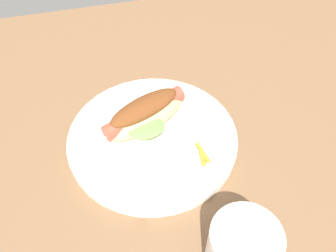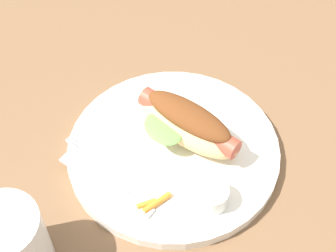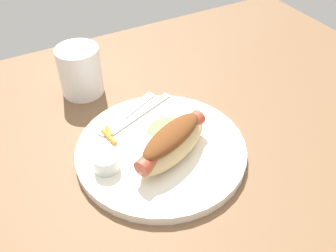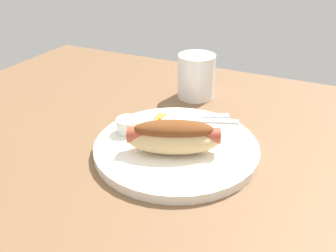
{
  "view_description": "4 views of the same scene",
  "coord_description": "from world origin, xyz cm",
  "px_view_note": "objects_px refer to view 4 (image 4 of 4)",
  "views": [
    {
      "loc": [
        6.8,
        37.65,
        46.32
      ],
      "look_at": [
        -2.45,
        2.14,
        4.13
      ],
      "focal_mm": 37.14,
      "sensor_mm": 36.0,
      "label": 1
    },
    {
      "loc": [
        -35.51,
        20.87,
        55.58
      ],
      "look_at": [
        0.19,
        2.0,
        6.15
      ],
      "focal_mm": 54.09,
      "sensor_mm": 36.0,
      "label": 2
    },
    {
      "loc": [
        -20.08,
        -38.03,
        45.27
      ],
      "look_at": [
        1.14,
        0.95,
        5.96
      ],
      "focal_mm": 39.95,
      "sensor_mm": 36.0,
      "label": 3
    },
    {
      "loc": [
        21.62,
        -47.4,
        34.29
      ],
      "look_at": [
        -0.82,
        -0.31,
        5.6
      ],
      "focal_mm": 38.74,
      "sensor_mm": 36.0,
      "label": 4
    }
  ],
  "objects_px": {
    "plate": "(174,147)",
    "sauce_ramekin": "(128,125)",
    "hot_dog": "(174,136)",
    "knife": "(192,116)",
    "carrot_garnish": "(158,118)",
    "fork": "(198,120)",
    "drinking_cup": "(196,76)"
  },
  "relations": [
    {
      "from": "knife",
      "to": "carrot_garnish",
      "type": "height_order",
      "value": "carrot_garnish"
    },
    {
      "from": "plate",
      "to": "hot_dog",
      "type": "height_order",
      "value": "hot_dog"
    },
    {
      "from": "plate",
      "to": "drinking_cup",
      "type": "relative_size",
      "value": 2.88
    },
    {
      "from": "plate",
      "to": "carrot_garnish",
      "type": "distance_m",
      "value": 0.09
    },
    {
      "from": "plate",
      "to": "hot_dog",
      "type": "distance_m",
      "value": 0.05
    },
    {
      "from": "plate",
      "to": "carrot_garnish",
      "type": "relative_size",
      "value": 6.27
    },
    {
      "from": "hot_dog",
      "to": "drinking_cup",
      "type": "height_order",
      "value": "drinking_cup"
    },
    {
      "from": "plate",
      "to": "drinking_cup",
      "type": "distance_m",
      "value": 0.24
    },
    {
      "from": "hot_dog",
      "to": "plate",
      "type": "bearing_deg",
      "value": 90.92
    },
    {
      "from": "hot_dog",
      "to": "sauce_ramekin",
      "type": "xyz_separation_m",
      "value": [
        -0.1,
        0.02,
        -0.02
      ]
    },
    {
      "from": "hot_dog",
      "to": "carrot_garnish",
      "type": "height_order",
      "value": "hot_dog"
    },
    {
      "from": "carrot_garnish",
      "to": "fork",
      "type": "bearing_deg",
      "value": 21.52
    },
    {
      "from": "knife",
      "to": "drinking_cup",
      "type": "bearing_deg",
      "value": 82.09
    },
    {
      "from": "plate",
      "to": "fork",
      "type": "bearing_deg",
      "value": 84.26
    },
    {
      "from": "hot_dog",
      "to": "sauce_ramekin",
      "type": "bearing_deg",
      "value": 143.26
    },
    {
      "from": "carrot_garnish",
      "to": "drinking_cup",
      "type": "distance_m",
      "value": 0.17
    },
    {
      "from": "sauce_ramekin",
      "to": "knife",
      "type": "distance_m",
      "value": 0.13
    },
    {
      "from": "knife",
      "to": "drinking_cup",
      "type": "height_order",
      "value": "drinking_cup"
    },
    {
      "from": "knife",
      "to": "hot_dog",
      "type": "bearing_deg",
      "value": -107.51
    },
    {
      "from": "drinking_cup",
      "to": "hot_dog",
      "type": "bearing_deg",
      "value": -76.27
    },
    {
      "from": "plate",
      "to": "sauce_ramekin",
      "type": "bearing_deg",
      "value": -179.57
    },
    {
      "from": "fork",
      "to": "knife",
      "type": "bearing_deg",
      "value": 125.17
    },
    {
      "from": "plate",
      "to": "sauce_ramekin",
      "type": "xyz_separation_m",
      "value": [
        -0.09,
        -0.0,
        0.02
      ]
    },
    {
      "from": "plate",
      "to": "fork",
      "type": "height_order",
      "value": "fork"
    },
    {
      "from": "knife",
      "to": "carrot_garnish",
      "type": "bearing_deg",
      "value": -168.97
    },
    {
      "from": "hot_dog",
      "to": "carrot_garnish",
      "type": "relative_size",
      "value": 3.6
    },
    {
      "from": "carrot_garnish",
      "to": "drinking_cup",
      "type": "height_order",
      "value": "drinking_cup"
    },
    {
      "from": "plate",
      "to": "knife",
      "type": "distance_m",
      "value": 0.11
    },
    {
      "from": "drinking_cup",
      "to": "knife",
      "type": "bearing_deg",
      "value": -71.55
    },
    {
      "from": "fork",
      "to": "hot_dog",
      "type": "bearing_deg",
      "value": -109.23
    },
    {
      "from": "drinking_cup",
      "to": "plate",
      "type": "bearing_deg",
      "value": -77.5
    },
    {
      "from": "sauce_ramekin",
      "to": "drinking_cup",
      "type": "distance_m",
      "value": 0.24
    }
  ]
}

